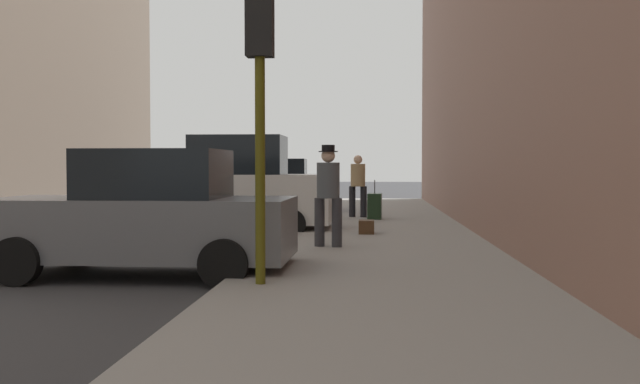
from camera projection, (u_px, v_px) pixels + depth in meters
ground_plane at (12, 262)px, 11.56m from camera, size 120.00×120.00×0.00m
sidewalk at (383, 261)px, 11.13m from camera, size 4.00×40.00×0.15m
parked_gray_coupe at (146, 216)px, 10.03m from camera, size 4.22×2.10×1.79m
parked_white_van at (233, 189)px, 16.30m from camera, size 4.61×2.08×2.25m
parked_blue_sedan at (271, 188)px, 22.61m from camera, size 4.26×2.18×1.79m
fire_hydrant at (320, 206)px, 19.07m from camera, size 0.42×0.22×0.70m
traffic_light at (260, 65)px, 8.43m from camera, size 0.32×0.32×3.60m
pedestrian_in_tan_coat at (358, 183)px, 19.70m from camera, size 0.52×0.47×1.71m
pedestrian_with_beanie at (328, 190)px, 12.42m from camera, size 0.53×0.49×1.78m
rolling_suitcase at (375, 206)px, 18.95m from camera, size 0.40×0.58×1.04m
duffel_bag at (366, 227)px, 14.86m from camera, size 0.32×0.44×0.28m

